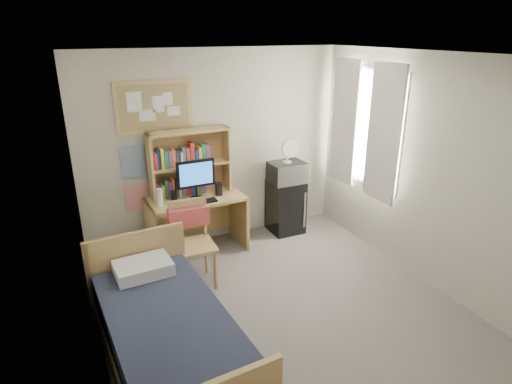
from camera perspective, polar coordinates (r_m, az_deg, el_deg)
name	(u,v)px	position (r m, az deg, el deg)	size (l,w,h in m)	color
floor	(289,318)	(4.65, 4.42, -16.44)	(3.60, 4.20, 0.02)	gray
ceiling	(298,56)	(3.71, 5.58, 17.64)	(3.60, 4.20, 0.02)	white
wall_back	(216,149)	(5.81, -5.41, 5.78)	(3.60, 0.04, 2.60)	beige
wall_front	(495,341)	(2.64, 29.25, -16.95)	(3.60, 0.04, 2.60)	beige
wall_left	(88,239)	(3.53, -21.50, -5.90)	(0.04, 4.20, 2.60)	beige
wall_right	(436,176)	(5.09, 22.83, 2.02)	(0.04, 4.20, 2.60)	beige
window_unit	(365,128)	(5.82, 14.29, 8.30)	(0.10, 1.40, 1.70)	white
curtain_left	(384,134)	(5.50, 16.64, 7.37)	(0.04, 0.55, 1.70)	white
curtain_right	(344,122)	(6.11, 11.71, 9.08)	(0.04, 0.55, 1.70)	white
bulletin_board	(154,107)	(5.46, -13.43, 11.00)	(0.94, 0.03, 0.64)	#A08C54
poster_wave	(133,162)	(5.56, -16.09, 3.82)	(0.30, 0.01, 0.42)	#275A9F
poster_japan	(137,197)	(5.71, -15.62, -0.69)	(0.28, 0.01, 0.36)	red
desk	(197,225)	(5.71, -7.88, -4.37)	(1.24, 0.62, 0.78)	tan
desk_chair	(194,245)	(4.94, -8.28, -7.07)	(0.51, 0.51, 1.01)	tan
mini_fridge	(285,206)	(6.26, 3.95, -1.89)	(0.46, 0.46, 0.77)	black
bed	(170,341)	(4.00, -11.46, -18.88)	(0.98, 1.96, 0.54)	#1A1F2F
hutch	(190,163)	(5.55, -8.80, 3.87)	(1.04, 0.27, 0.85)	tan
monitor	(196,180)	(5.41, -8.00, 1.60)	(0.49, 0.04, 0.52)	black
keyboard	(201,202)	(5.37, -7.38, -1.34)	(0.41, 0.13, 0.02)	black
speaker_left	(174,197)	(5.39, -10.92, -0.69)	(0.07, 0.07, 0.16)	black
speaker_right	(219,189)	(5.57, -5.00, 0.39)	(0.07, 0.07, 0.17)	black
water_bottle	(160,198)	(5.30, -12.69, -0.77)	(0.07, 0.07, 0.23)	silver
hoodie	(188,217)	(5.00, -9.02, -3.25)	(0.47, 0.14, 0.22)	#CE4E51
microwave	(287,172)	(6.06, 4.16, 2.66)	(0.49, 0.37, 0.28)	silver
desk_fan	(288,152)	(5.97, 4.24, 5.40)	(0.25, 0.25, 0.32)	silver
pillow	(143,268)	(4.42, -14.81, -9.76)	(0.54, 0.38, 0.13)	silver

